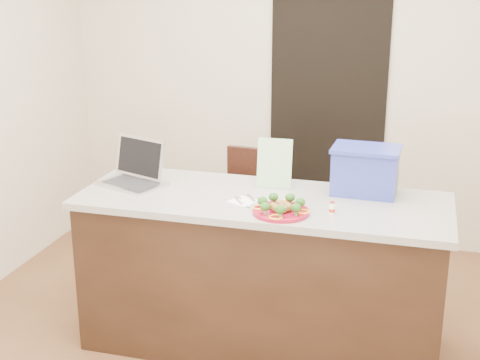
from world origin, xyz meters
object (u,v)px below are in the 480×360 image
(plate, at_px, (281,211))
(yogurt_bottle, at_px, (332,209))
(napkin, at_px, (243,201))
(island, at_px, (261,273))
(laptop, at_px, (136,171))
(blue_box, at_px, (365,170))
(chair, at_px, (254,212))

(plate, relative_size, yogurt_bottle, 4.25)
(napkin, relative_size, yogurt_bottle, 1.87)
(plate, bearing_deg, island, 125.26)
(plate, distance_m, napkin, 0.27)
(napkin, distance_m, laptop, 0.73)
(laptop, bearing_deg, napkin, 7.13)
(plate, relative_size, laptop, 0.69)
(napkin, height_order, blue_box, blue_box)
(blue_box, height_order, chair, blue_box)
(island, height_order, laptop, laptop)
(island, distance_m, laptop, 0.95)
(napkin, xyz_separation_m, laptop, (-0.71, 0.16, 0.07))
(yogurt_bottle, height_order, chair, yogurt_bottle)
(plate, distance_m, chair, 1.07)
(plate, xyz_separation_m, chair, (-0.38, 0.92, -0.38))
(laptop, bearing_deg, chair, 68.89)
(yogurt_bottle, bearing_deg, laptop, 169.35)
(plate, height_order, chair, chair)
(island, xyz_separation_m, chair, (-0.23, 0.71, 0.09))
(laptop, relative_size, chair, 0.44)
(island, distance_m, chair, 0.75)
(plate, distance_m, yogurt_bottle, 0.26)
(plate, height_order, yogurt_bottle, yogurt_bottle)
(island, xyz_separation_m, napkin, (-0.08, -0.09, 0.46))
(plate, xyz_separation_m, yogurt_bottle, (0.26, 0.06, 0.02))
(island, xyz_separation_m, blue_box, (0.54, 0.23, 0.59))
(yogurt_bottle, bearing_deg, blue_box, 71.87)
(napkin, xyz_separation_m, chair, (-0.15, 0.80, -0.37))
(napkin, xyz_separation_m, blue_box, (0.62, 0.33, 0.13))
(laptop, bearing_deg, blue_box, 27.22)
(plate, height_order, napkin, plate)
(yogurt_bottle, height_order, laptop, laptop)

